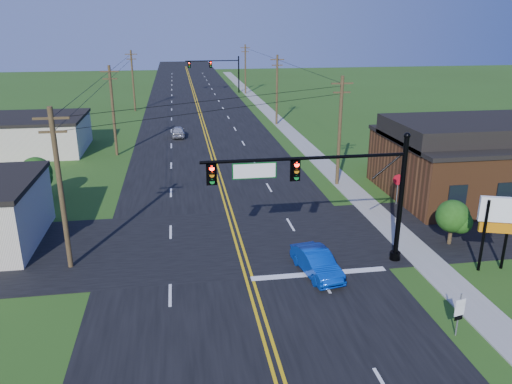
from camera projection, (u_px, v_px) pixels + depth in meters
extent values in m
plane|color=#2A4D16|center=(270.00, 365.00, 19.99)|extent=(260.00, 260.00, 0.00)
cube|color=black|center=(202.00, 124.00, 66.69)|extent=(16.00, 220.00, 0.04)
cube|color=black|center=(235.00, 241.00, 31.20)|extent=(70.00, 10.00, 0.04)
cube|color=gray|center=(295.00, 137.00, 58.90)|extent=(2.00, 160.00, 0.08)
cylinder|color=black|center=(401.00, 201.00, 27.60)|extent=(0.28, 0.28, 7.20)
cylinder|color=black|center=(395.00, 256.00, 28.69)|extent=(0.60, 0.60, 0.50)
sphere|color=black|center=(407.00, 136.00, 26.40)|extent=(0.36, 0.36, 0.36)
cylinder|color=black|center=(306.00, 158.00, 25.91)|extent=(11.00, 0.18, 0.18)
cube|color=#045011|center=(254.00, 171.00, 25.69)|extent=(2.30, 0.06, 0.85)
cylinder|color=black|center=(239.00, 73.00, 94.85)|extent=(0.28, 0.28, 7.20)
cylinder|color=black|center=(239.00, 91.00, 95.94)|extent=(0.60, 0.60, 0.50)
sphere|color=black|center=(239.00, 53.00, 93.65)|extent=(0.36, 0.36, 0.36)
cylinder|color=black|center=(212.00, 61.00, 93.33)|extent=(10.00, 0.18, 0.18)
cube|color=#045011|center=(195.00, 64.00, 93.03)|extent=(2.30, 0.06, 0.85)
cube|color=brown|center=(479.00, 167.00, 39.06)|extent=(14.00, 11.00, 4.40)
cube|color=black|center=(484.00, 138.00, 38.30)|extent=(14.20, 11.20, 0.30)
cube|color=silver|center=(25.00, 136.00, 52.11)|extent=(12.00, 9.00, 3.40)
cube|color=black|center=(23.00, 118.00, 51.51)|extent=(12.20, 9.20, 0.30)
cylinder|color=#3A2C1A|center=(61.00, 191.00, 26.46)|extent=(0.28, 0.28, 9.00)
cube|color=#3A2C1A|center=(51.00, 118.00, 25.20)|extent=(1.80, 0.12, 0.12)
cube|color=#3A2C1A|center=(53.00, 132.00, 25.42)|extent=(1.40, 0.12, 0.12)
cylinder|color=#3A2C1A|center=(113.00, 111.00, 49.81)|extent=(0.28, 0.28, 9.00)
cube|color=#3A2C1A|center=(109.00, 71.00, 48.55)|extent=(1.80, 0.12, 0.12)
cube|color=#3A2C1A|center=(110.00, 79.00, 48.77)|extent=(1.40, 0.12, 0.12)
cylinder|color=#3A2C1A|center=(133.00, 81.00, 75.03)|extent=(0.28, 0.28, 9.00)
cube|color=#3A2C1A|center=(131.00, 54.00, 73.76)|extent=(1.80, 0.12, 0.12)
cube|color=#3A2C1A|center=(131.00, 59.00, 73.99)|extent=(1.40, 0.12, 0.12)
cylinder|color=#3A2C1A|center=(340.00, 132.00, 40.54)|extent=(0.28, 0.28, 9.00)
cube|color=#3A2C1A|center=(342.00, 83.00, 39.27)|extent=(1.80, 0.12, 0.12)
cube|color=#3A2C1A|center=(342.00, 92.00, 39.50)|extent=(1.40, 0.12, 0.12)
cylinder|color=#3A2C1A|center=(277.00, 90.00, 64.82)|extent=(0.28, 0.28, 9.00)
cube|color=#3A2C1A|center=(277.00, 60.00, 63.55)|extent=(1.80, 0.12, 0.12)
cube|color=#3A2C1A|center=(277.00, 65.00, 63.78)|extent=(1.40, 0.12, 0.12)
cylinder|color=#3A2C1A|center=(245.00, 69.00, 92.84)|extent=(0.28, 0.28, 9.00)
cube|color=#3A2C1A|center=(245.00, 48.00, 91.57)|extent=(1.80, 0.12, 0.12)
cube|color=#3A2C1A|center=(245.00, 52.00, 91.80)|extent=(1.40, 0.12, 0.12)
cylinder|color=#3A2C1A|center=(388.00, 159.00, 46.35)|extent=(0.24, 0.24, 1.85)
sphere|color=#1C4610|center=(390.00, 141.00, 45.81)|extent=(3.00, 3.00, 3.00)
cylinder|color=#3A2C1A|center=(450.00, 234.00, 30.58)|extent=(0.24, 0.24, 1.32)
sphere|color=#1C4610|center=(453.00, 216.00, 30.19)|extent=(2.00, 2.00, 2.00)
cylinder|color=#3A2C1A|center=(38.00, 190.00, 38.21)|extent=(0.24, 0.24, 1.54)
sphere|color=#1C4610|center=(36.00, 173.00, 37.76)|extent=(2.40, 2.40, 2.40)
imported|color=#0737AB|center=(317.00, 263.00, 26.88)|extent=(2.13, 4.34, 1.37)
imported|color=silver|center=(178.00, 132.00, 58.99)|extent=(1.59, 3.81, 1.29)
cylinder|color=slate|center=(458.00, 315.00, 21.53)|extent=(0.08, 0.08, 2.09)
cube|color=white|center=(461.00, 303.00, 21.30)|extent=(0.51, 0.14, 0.28)
cube|color=white|center=(460.00, 310.00, 21.43)|extent=(0.51, 0.14, 0.52)
cube|color=black|center=(458.00, 318.00, 21.55)|extent=(0.42, 0.12, 0.21)
cylinder|color=slate|center=(397.00, 190.00, 37.12)|extent=(0.09, 0.09, 2.22)
cylinder|color=#9E0918|center=(399.00, 180.00, 36.82)|extent=(0.83, 0.26, 0.84)
cylinder|color=black|center=(484.00, 236.00, 26.92)|extent=(0.20, 0.20, 4.12)
cylinder|color=black|center=(507.00, 234.00, 27.12)|extent=(0.20, 0.20, 4.12)
cube|color=white|center=(500.00, 210.00, 26.54)|extent=(2.04, 0.94, 1.37)
cube|color=#CC720C|center=(497.00, 227.00, 26.87)|extent=(1.81, 0.83, 0.57)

